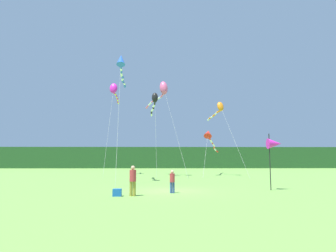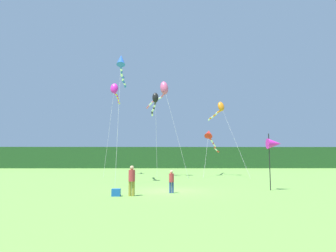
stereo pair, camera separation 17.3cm
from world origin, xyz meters
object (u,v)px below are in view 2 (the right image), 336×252
(cooler_box, at_px, (116,192))
(kite_black, at_px, (155,100))
(person_adult, at_px, (132,179))
(kite_red, at_px, (210,136))
(kite_magenta, at_px, (115,90))
(kite_blue, at_px, (121,64))
(kite_rainbow, at_px, (163,90))
(person_child, at_px, (171,180))
(banner_flag_pole, at_px, (274,144))
(kite_orange, at_px, (220,108))

(cooler_box, height_order, kite_black, kite_black)
(person_adult, distance_m, kite_red, 21.57)
(kite_red, distance_m, kite_magenta, 13.65)
(kite_blue, relative_size, kite_rainbow, 1.01)
(cooler_box, relative_size, kite_rainbow, 0.04)
(kite_black, relative_size, kite_magenta, 0.81)
(person_adult, xyz_separation_m, person_child, (2.23, 1.35, -0.17))
(kite_rainbow, bearing_deg, banner_flag_pole, -63.61)
(kite_black, bearing_deg, kite_magenta, 142.83)
(person_adult, height_order, kite_blue, kite_blue)
(person_child, xyz_separation_m, kite_red, (5.24, 18.52, 4.04))
(kite_magenta, bearing_deg, kite_blue, -77.57)
(kite_red, xyz_separation_m, kite_rainbow, (-5.83, -2.15, 5.38))
(kite_rainbow, height_order, kite_orange, kite_rainbow)
(kite_black, height_order, kite_orange, kite_black)
(kite_magenta, bearing_deg, kite_red, -5.65)
(kite_red, bearing_deg, kite_blue, -132.42)
(kite_rainbow, bearing_deg, person_adult, -95.28)
(kite_blue, bearing_deg, kite_magenta, 102.43)
(kite_orange, bearing_deg, kite_rainbow, -172.38)
(kite_blue, distance_m, kite_orange, 14.28)
(cooler_box, height_order, kite_orange, kite_orange)
(banner_flag_pole, height_order, kite_red, kite_red)
(kite_blue, bearing_deg, person_adult, -77.37)
(kite_magenta, bearing_deg, person_adult, -77.49)
(cooler_box, distance_m, kite_red, 22.06)
(kite_black, bearing_deg, kite_orange, 11.91)
(person_child, xyz_separation_m, kite_rainbow, (-0.59, 16.37, 9.42))
(person_child, relative_size, kite_orange, 0.15)
(person_child, xyz_separation_m, cooler_box, (-3.06, -1.40, -0.55))
(person_adult, relative_size, banner_flag_pole, 0.45)
(banner_flag_pole, relative_size, kite_rainbow, 0.33)
(kite_magenta, bearing_deg, kite_orange, -10.45)
(banner_flag_pole, bearing_deg, person_child, -167.79)
(kite_red, height_order, kite_orange, kite_orange)
(person_child, relative_size, kite_black, 0.14)
(cooler_box, relative_size, banner_flag_pole, 0.13)
(banner_flag_pole, distance_m, kite_rainbow, 18.12)
(kite_magenta, bearing_deg, banner_flag_pole, -53.09)
(person_adult, height_order, kite_orange, kite_orange)
(kite_blue, relative_size, kite_red, 1.12)
(person_child, height_order, kite_orange, kite_orange)
(cooler_box, xyz_separation_m, kite_rainbow, (2.47, 17.77, 9.97))
(person_child, bearing_deg, kite_blue, 118.27)
(cooler_box, distance_m, kite_blue, 14.07)
(cooler_box, xyz_separation_m, banner_flag_pole, (9.87, 2.87, 2.79))
(kite_black, relative_size, kite_orange, 1.07)
(kite_magenta, bearing_deg, kite_black, -37.17)
(person_child, bearing_deg, kite_magenta, 109.29)
(person_adult, bearing_deg, kite_rainbow, 84.72)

